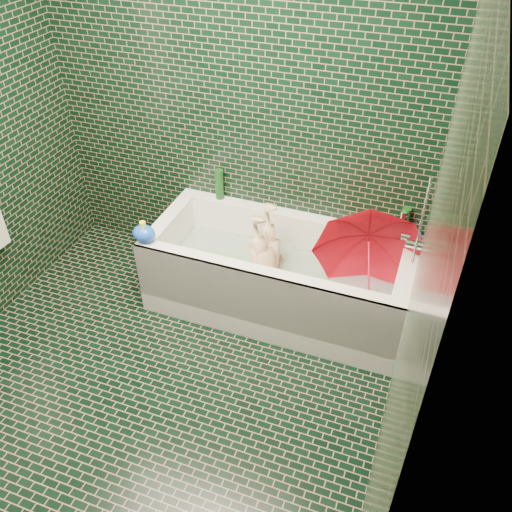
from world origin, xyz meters
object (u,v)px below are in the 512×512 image
at_px(rubber_duck, 376,228).
at_px(bath_toy, 144,233).
at_px(umbrella, 369,264).
at_px(child, 268,271).
at_px(bathtub, 278,282).

xyz_separation_m(rubber_duck, bath_toy, (-1.35, -0.61, 0.03)).
distance_m(umbrella, bath_toy, 1.40).
xyz_separation_m(child, rubber_duck, (0.62, 0.34, 0.28)).
relative_size(bathtub, bath_toy, 10.44).
bearing_deg(child, bath_toy, -58.23).
bearing_deg(bathtub, child, -161.99).
xyz_separation_m(umbrella, rubber_duck, (-0.03, 0.35, 0.04)).
bearing_deg(umbrella, bath_toy, -177.46).
relative_size(umbrella, rubber_duck, 6.21).
bearing_deg(child, rubber_duck, 130.39).
height_order(bathtub, umbrella, umbrella).
height_order(bathtub, rubber_duck, rubber_duck).
height_order(bathtub, bath_toy, bath_toy).
xyz_separation_m(bathtub, rubber_duck, (0.55, 0.32, 0.38)).
xyz_separation_m(umbrella, bath_toy, (-1.38, -0.26, 0.06)).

